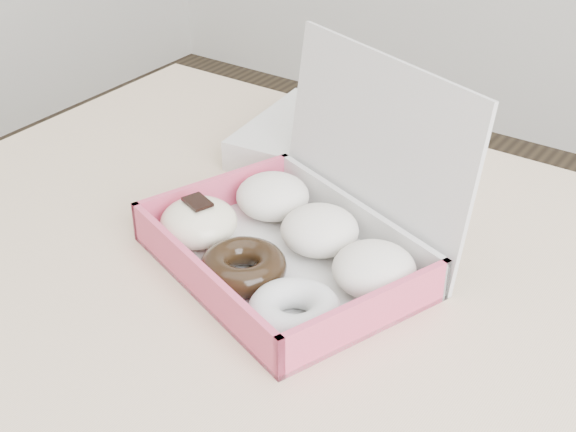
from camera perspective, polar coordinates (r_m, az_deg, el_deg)
The scene contains 3 objects.
table at distance 0.85m, azimuth 5.13°, elevation -10.76°, with size 1.20×0.80×0.75m.
donut_box at distance 0.84m, azimuth 0.43°, elevation -1.40°, with size 0.35×0.32×0.20m.
newspapers at distance 1.05m, azimuth 4.07°, elevation 4.99°, with size 0.25×0.20×0.04m, color white.
Camera 1 is at (0.29, -0.55, 1.24)m, focal length 50.00 mm.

